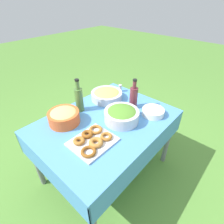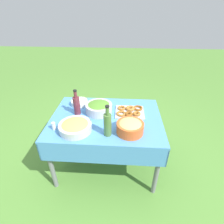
% 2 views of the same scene
% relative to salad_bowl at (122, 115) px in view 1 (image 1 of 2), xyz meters
% --- Properties ---
extents(ground_plane, '(14.00, 14.00, 0.00)m').
position_rel_salad_bowl_xyz_m(ground_plane, '(-0.09, 0.11, -0.79)').
color(ground_plane, '#568C38').
extents(picnic_table, '(1.25, 0.93, 0.73)m').
position_rel_salad_bowl_xyz_m(picnic_table, '(-0.09, 0.11, -0.16)').
color(picnic_table, '#4C8CD1').
rests_on(picnic_table, ground_plane).
extents(salad_bowl, '(0.31, 0.31, 0.13)m').
position_rel_salad_bowl_xyz_m(salad_bowl, '(0.00, 0.00, 0.00)').
color(salad_bowl, silver).
rests_on(salad_bowl, picnic_table).
extents(pasta_bowl, '(0.27, 0.27, 0.13)m').
position_rel_salad_bowl_xyz_m(pasta_bowl, '(-0.36, 0.36, 0.00)').
color(pasta_bowl, '#E05B28').
rests_on(pasta_bowl, picnic_table).
extents(donut_platter, '(0.36, 0.29, 0.05)m').
position_rel_salad_bowl_xyz_m(donut_platter, '(-0.36, -0.01, -0.05)').
color(donut_platter, silver).
rests_on(donut_platter, picnic_table).
extents(plate_stack, '(0.21, 0.21, 0.06)m').
position_rel_salad_bowl_xyz_m(plate_stack, '(0.27, -0.16, -0.04)').
color(plate_stack, white).
rests_on(plate_stack, picnic_table).
extents(olive_oil_bottle, '(0.08, 0.08, 0.33)m').
position_rel_salad_bowl_xyz_m(olive_oil_bottle, '(-0.14, 0.41, 0.06)').
color(olive_oil_bottle, '#4C7238').
rests_on(olive_oil_bottle, picnic_table).
extents(wine_bottle, '(0.08, 0.08, 0.31)m').
position_rel_salad_bowl_xyz_m(wine_bottle, '(0.25, 0.05, 0.05)').
color(wine_bottle, maroon).
rests_on(wine_bottle, picnic_table).
extents(fruit_bowl, '(0.33, 0.33, 0.10)m').
position_rel_salad_bowl_xyz_m(fruit_bowl, '(0.19, 0.37, -0.02)').
color(fruit_bowl, silver).
rests_on(fruit_bowl, picnic_table).
extents(salt_shaker, '(0.04, 0.04, 0.08)m').
position_rel_salad_bowl_xyz_m(salt_shaker, '(0.42, 0.36, -0.02)').
color(salt_shaker, white).
rests_on(salt_shaker, picnic_table).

